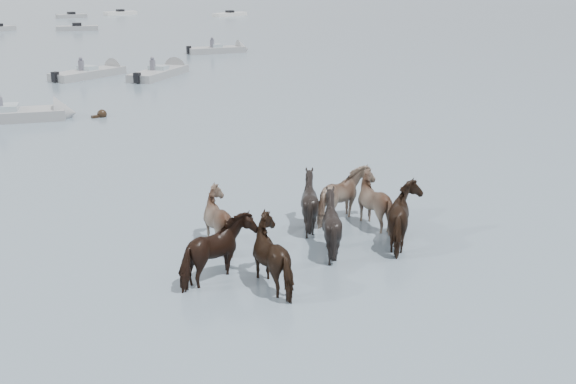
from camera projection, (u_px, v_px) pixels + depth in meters
ground at (229, 270)px, 14.44m from camera, size 400.00×400.00×0.00m
pony_herd at (315, 221)px, 15.59m from camera, size 6.91×4.68×1.61m
swimming_pony at (101, 115)px, 29.77m from camera, size 0.72×0.44×0.44m
motorboat_b at (28, 115)px, 29.19m from camera, size 5.43×3.60×1.92m
motorboat_c at (98, 72)px, 41.59m from camera, size 5.68×3.15×1.92m
motorboat_d at (165, 72)px, 41.81m from camera, size 5.79×4.54×1.92m
motorboat_e at (225, 50)px, 53.74m from camera, size 5.37×3.04×1.92m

